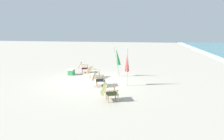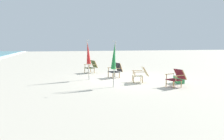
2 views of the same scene
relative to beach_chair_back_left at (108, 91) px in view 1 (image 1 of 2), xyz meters
name	(u,v)px [view 1 (image 1 of 2)]	position (x,y,z in m)	size (l,w,h in m)	color
ground_plane	(92,82)	(-2.99, -1.62, -0.43)	(80.00, 80.00, 0.00)	#B7AF9E
beach_chair_back_left	(108,91)	(0.00, 0.00, 0.00)	(0.80, 0.89, 0.80)	#515B33
beach_chair_far_center	(83,67)	(-5.36, -2.96, -0.01)	(0.76, 0.90, 0.77)	maroon
beach_chair_front_left	(92,72)	(-3.94, -1.83, 0.00)	(0.72, 0.87, 0.78)	beige
beach_chair_front_right	(98,78)	(-2.22, -1.04, 0.00)	(0.76, 0.83, 0.81)	#28282D
umbrella_furled_red	(127,61)	(-2.45, 0.54, 0.95)	(0.45, 0.27, 2.11)	#B7B2A8
umbrella_furled_green	(118,57)	(-4.59, -0.31, 0.90)	(0.75, 0.43, 2.03)	#B7B2A8
cooler_box	(71,72)	(-4.61, -3.52, -0.23)	(0.49, 0.35, 0.40)	#338C4C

